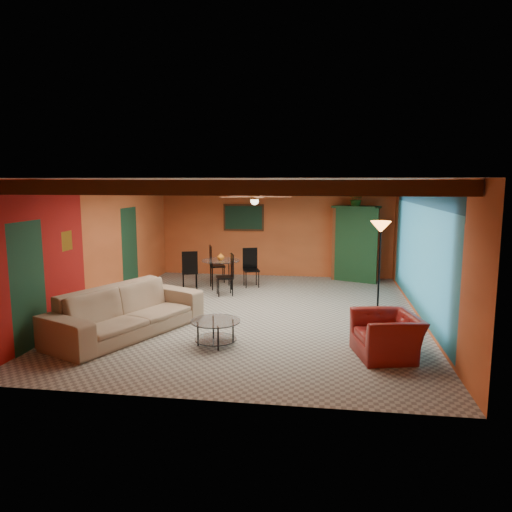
% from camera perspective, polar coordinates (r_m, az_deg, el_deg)
% --- Properties ---
extents(room, '(6.52, 8.01, 2.71)m').
position_cam_1_polar(room, '(9.63, -0.08, 7.05)').
color(room, gray).
rests_on(room, ground).
extents(sofa, '(2.21, 3.07, 0.84)m').
position_cam_1_polar(sofa, '(8.76, -15.02, -6.30)').
color(sofa, '#8D735B').
rests_on(sofa, ground).
extents(armchair, '(1.10, 1.20, 0.66)m').
position_cam_1_polar(armchair, '(7.71, 15.24, -9.08)').
color(armchair, maroon).
rests_on(armchair, ground).
extents(coffee_table, '(1.08, 1.08, 0.42)m').
position_cam_1_polar(coffee_table, '(8.02, -4.81, -8.99)').
color(coffee_table, silver).
rests_on(coffee_table, ground).
extents(dining_table, '(2.42, 2.42, 0.99)m').
position_cam_1_polar(dining_table, '(12.08, -4.19, -1.51)').
color(dining_table, white).
rests_on(dining_table, ground).
extents(armoire, '(1.24, 0.93, 1.95)m').
position_cam_1_polar(armoire, '(13.25, 11.67, 1.36)').
color(armoire, brown).
rests_on(armoire, ground).
extents(floor_lamp, '(0.49, 0.49, 1.93)m').
position_cam_1_polar(floor_lamp, '(9.50, 14.37, -1.72)').
color(floor_lamp, black).
rests_on(floor_lamp, ground).
extents(ceiling_fan, '(1.50, 1.50, 0.44)m').
position_cam_1_polar(ceiling_fan, '(9.52, -0.17, 7.03)').
color(ceiling_fan, '#472614').
rests_on(ceiling_fan, ceiling).
extents(painting, '(1.05, 0.03, 0.65)m').
position_cam_1_polar(painting, '(13.61, -1.48, 4.58)').
color(painting, black).
rests_on(painting, wall_back).
extents(potted_plant, '(0.57, 0.53, 0.50)m').
position_cam_1_polar(potted_plant, '(13.15, 11.84, 6.68)').
color(potted_plant, '#26661E').
rests_on(potted_plant, armoire).
extents(vase, '(0.22, 0.22, 0.19)m').
position_cam_1_polar(vase, '(11.99, -4.22, 1.26)').
color(vase, orange).
rests_on(vase, dining_table).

